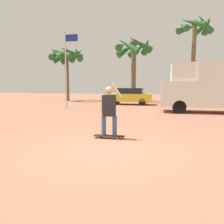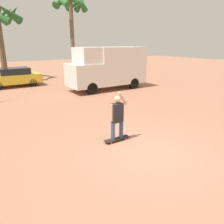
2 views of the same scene
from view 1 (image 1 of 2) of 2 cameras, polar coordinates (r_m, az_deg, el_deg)
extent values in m
plane|color=#A36B51|center=(5.75, -0.31, -9.89)|extent=(80.00, 80.00, 0.00)
cube|color=black|center=(6.96, -0.75, -6.25)|extent=(0.98, 0.25, 0.02)
cylinder|color=red|center=(6.94, -3.45, -6.65)|extent=(0.07, 0.03, 0.07)
cylinder|color=red|center=(7.14, -3.00, -6.28)|extent=(0.07, 0.03, 0.07)
cylinder|color=red|center=(6.81, 1.62, -6.92)|extent=(0.07, 0.03, 0.07)
cylinder|color=red|center=(7.00, 1.94, -6.53)|extent=(0.07, 0.03, 0.07)
cylinder|color=#384C7A|center=(6.93, -2.17, -3.59)|extent=(0.14, 0.14, 0.62)
cylinder|color=#384C7A|center=(6.85, 0.69, -3.71)|extent=(0.14, 0.14, 0.62)
cube|color=#232328|center=(6.80, -0.76, 1.69)|extent=(0.39, 0.22, 0.66)
sphere|color=tan|center=(6.78, -0.76, 5.75)|extent=(0.22, 0.22, 0.22)
cylinder|color=tan|center=(6.85, -2.60, 2.03)|extent=(0.09, 0.09, 0.59)
cylinder|color=tan|center=(6.73, 1.12, 5.71)|extent=(0.38, 0.09, 0.49)
cylinder|color=black|center=(13.67, 17.18, 1.27)|extent=(0.80, 0.28, 0.80)
cylinder|color=black|center=(15.56, 16.60, 1.93)|extent=(0.80, 0.28, 0.80)
cube|color=white|center=(14.56, 16.64, 4.69)|extent=(2.02, 2.18, 1.56)
cube|color=black|center=(14.53, 15.08, 5.96)|extent=(0.04, 1.85, 0.78)
cube|color=white|center=(14.60, 18.02, 9.82)|extent=(1.41, 2.01, 1.08)
cylinder|color=black|center=(18.96, 0.52, 2.75)|extent=(0.60, 0.22, 0.60)
cylinder|color=black|center=(20.62, 1.48, 3.08)|extent=(0.60, 0.22, 0.60)
cylinder|color=black|center=(18.62, 7.90, 2.61)|extent=(0.60, 0.22, 0.60)
cylinder|color=black|center=(20.31, 8.27, 2.95)|extent=(0.60, 0.22, 0.60)
cube|color=gold|center=(19.57, 4.54, 3.83)|extent=(3.94, 1.92, 0.67)
cube|color=black|center=(19.54, 4.84, 5.53)|extent=(2.17, 1.69, 0.50)
cylinder|color=brown|center=(20.17, 20.42, 11.49)|extent=(0.35, 0.35, 6.87)
sphere|color=brown|center=(20.75, 20.84, 20.97)|extent=(0.56, 0.56, 0.56)
cone|color=#235B28|center=(20.85, 23.61, 20.04)|extent=(0.57, 1.99, 1.35)
cone|color=#235B28|center=(21.39, 22.69, 19.82)|extent=(1.68, 1.90, 1.25)
cone|color=#235B28|center=(21.52, 19.37, 19.97)|extent=(2.06, 1.29, 1.15)
cone|color=#235B28|center=(21.16, 18.34, 20.09)|extent=(1.61, 1.92, 1.32)
cone|color=#235B28|center=(20.36, 18.11, 20.63)|extent=(1.01, 2.06, 1.32)
cone|color=#235B28|center=(19.78, 20.30, 21.15)|extent=(2.08, 1.15, 1.14)
cone|color=#235B28|center=(20.11, 23.14, 20.47)|extent=(1.78, 1.74, 1.45)
cylinder|color=brown|center=(23.24, 5.64, 10.18)|extent=(0.51, 0.51, 6.04)
sphere|color=brown|center=(23.61, 5.73, 17.52)|extent=(0.81, 0.81, 0.81)
cone|color=#235B28|center=(23.76, 8.98, 16.68)|extent=(1.37, 2.79, 1.67)
cone|color=#235B28|center=(24.72, 7.02, 16.12)|extent=(2.73, 1.50, 1.91)
cone|color=#235B28|center=(24.62, 3.99, 16.09)|extent=(2.45, 2.22, 2.04)
cone|color=#235B28|center=(23.82, 2.49, 16.87)|extent=(0.86, 2.74, 1.50)
cone|color=#235B28|center=(22.40, 4.13, 17.03)|extent=(2.69, 1.59, 2.01)
cone|color=#235B28|center=(22.43, 7.35, 17.25)|extent=(2.63, 2.12, 1.73)
cylinder|color=brown|center=(24.84, -11.66, 9.06)|extent=(0.42, 0.42, 5.35)
sphere|color=brown|center=(25.09, -11.81, 15.17)|extent=(0.67, 0.67, 0.67)
cone|color=#235B28|center=(24.76, -8.93, 14.77)|extent=(1.06, 2.65, 1.48)
cone|color=#235B28|center=(25.64, -9.24, 14.43)|extent=(2.44, 2.16, 1.56)
cone|color=#235B28|center=(26.19, -10.73, 14.03)|extent=(2.53, 0.78, 1.84)
cone|color=#235B28|center=(26.23, -12.58, 14.02)|extent=(2.38, 2.17, 1.77)
cone|color=#235B28|center=(25.45, -14.55, 14.36)|extent=(0.97, 2.63, 1.56)
cone|color=#235B28|center=(24.46, -14.41, 14.64)|extent=(2.48, 2.07, 1.61)
cone|color=#235B28|center=(24.00, -13.38, 14.88)|extent=(2.64, 1.00, 1.53)
cone|color=#235B28|center=(23.92, -10.68, 15.04)|extent=(2.31, 2.33, 1.46)
cylinder|color=#B7B7BC|center=(16.25, -11.95, 10.36)|extent=(0.09, 0.09, 5.38)
sphere|color=#B7B7BC|center=(16.65, -12.20, 19.81)|extent=(0.12, 0.12, 0.12)
cube|color=navy|center=(16.36, -10.50, 18.51)|extent=(0.90, 0.02, 0.48)
camera|label=2|loc=(5.83, -71.64, 18.74)|focal=35.00mm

